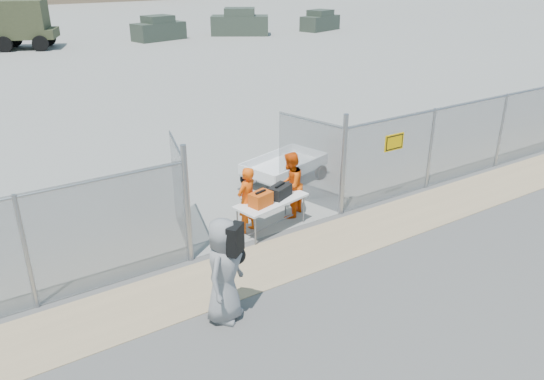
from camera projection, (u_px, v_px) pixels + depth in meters
ground at (327, 275)px, 10.42m from camera, size 160.00×160.00×0.00m
tarmac_inside at (3, 37)px, 42.74m from camera, size 160.00×80.00×0.01m
dirt_strip at (298, 253)px, 11.19m from camera, size 44.00×1.60×0.01m
chain_link_fence at (272, 190)px, 11.52m from camera, size 40.00×0.20×2.20m
folding_table at (271, 215)px, 12.06m from camera, size 1.85×1.07×0.74m
orange_bag at (261, 199)px, 11.58m from camera, size 0.55×0.44×0.30m
black_duffel at (280, 191)px, 12.01m from camera, size 0.65×0.53×0.27m
security_worker_left at (247, 200)px, 11.81m from camera, size 0.66×0.55×1.55m
security_worker_right at (290, 185)px, 12.53m from camera, size 0.99×0.93×1.61m
visitor at (224, 270)px, 8.83m from camera, size 1.10×1.04×1.89m
utility_trailer at (284, 169)px, 14.68m from camera, size 3.34×2.34×0.73m
military_truck at (3, 25)px, 36.08m from camera, size 7.23×4.90×3.24m
parked_vehicle_near at (159, 28)px, 40.58m from camera, size 4.25×2.60×1.79m
parked_vehicle_mid at (240, 22)px, 43.33m from camera, size 5.03×4.22×2.09m
parked_vehicle_far at (320, 20)px, 46.25m from camera, size 4.08×2.73×1.70m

